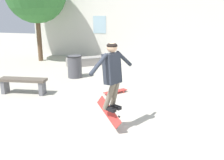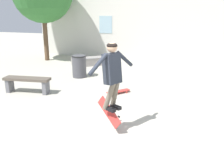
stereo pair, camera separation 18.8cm
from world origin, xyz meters
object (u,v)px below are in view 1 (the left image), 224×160
object	(u,v)px
trash_bin	(75,66)
skater	(112,71)
skateboard_flipping	(109,112)
skateboard_resting	(115,91)
park_bench	(23,83)
skate_ledge	(89,61)

from	to	relation	value
trash_bin	skater	bearing A→B (deg)	-56.93
skateboard_flipping	skateboard_resting	world-z (taller)	skateboard_flipping
trash_bin	skater	world-z (taller)	skater
skateboard_flipping	skateboard_resting	xyz separation A→B (m)	(-0.45, 2.36, -0.33)
park_bench	trash_bin	distance (m)	2.37
skate_ledge	skater	size ratio (longest dim) A/B	1.37
park_bench	skateboard_resting	xyz separation A→B (m)	(2.78, 0.76, -0.28)
skater	skateboard_flipping	distance (m)	0.95
skater	skateboard_resting	world-z (taller)	skater
trash_bin	skater	size ratio (longest dim) A/B	0.59
skater	park_bench	bearing A→B (deg)	-178.76
park_bench	trash_bin	bearing A→B (deg)	63.88
trash_bin	skateboard_flipping	xyz separation A→B (m)	(2.45, -3.84, -0.05)
park_bench	trash_bin	xyz separation A→B (m)	(0.78, 2.24, 0.10)
skateboard_flipping	skater	bearing A→B (deg)	9.43
skate_ledge	park_bench	bearing A→B (deg)	-135.59
trash_bin	skateboard_resting	distance (m)	2.52
skate_ledge	skater	distance (m)	6.76
skate_ledge	trash_bin	xyz separation A→B (m)	(0.20, -2.18, 0.25)
park_bench	trash_bin	world-z (taller)	trash_bin
park_bench	skateboard_resting	size ratio (longest dim) A/B	2.08
skate_ledge	skateboard_resting	distance (m)	4.28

